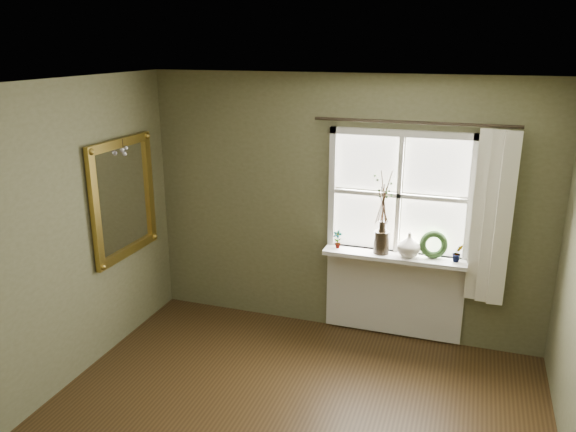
# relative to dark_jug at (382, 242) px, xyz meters

# --- Properties ---
(ceiling) EXTENTS (4.50, 4.50, 0.00)m
(ceiling) POSITION_rel_dark_jug_xyz_m (-0.42, -2.12, 1.57)
(ceiling) COLOR silver
(ceiling) RESTS_ON ground
(wall_back) EXTENTS (4.00, 0.10, 2.60)m
(wall_back) POSITION_rel_dark_jug_xyz_m (-0.42, 0.18, 0.27)
(wall_back) COLOR brown
(wall_back) RESTS_ON ground
(wall_left) EXTENTS (0.10, 4.50, 2.60)m
(wall_left) POSITION_rel_dark_jug_xyz_m (-2.47, -2.12, 0.27)
(wall_left) COLOR brown
(wall_left) RESTS_ON ground
(window_frame) EXTENTS (1.36, 0.06, 1.24)m
(window_frame) POSITION_rel_dark_jug_xyz_m (0.13, 0.11, 0.45)
(window_frame) COLOR silver
(window_frame) RESTS_ON wall_back
(window_sill) EXTENTS (1.36, 0.26, 0.04)m
(window_sill) POSITION_rel_dark_jug_xyz_m (0.13, 0.00, -0.13)
(window_sill) COLOR silver
(window_sill) RESTS_ON wall_back
(window_apron) EXTENTS (1.36, 0.04, 0.88)m
(window_apron) POSITION_rel_dark_jug_xyz_m (0.13, 0.11, -0.57)
(window_apron) COLOR silver
(window_apron) RESTS_ON ground
(dark_jug) EXTENTS (0.17, 0.17, 0.22)m
(dark_jug) POSITION_rel_dark_jug_xyz_m (0.00, 0.00, 0.00)
(dark_jug) COLOR black
(dark_jug) RESTS_ON window_sill
(cream_vase) EXTENTS (0.29, 0.29, 0.23)m
(cream_vase) POSITION_rel_dark_jug_xyz_m (0.26, 0.00, 0.01)
(cream_vase) COLOR beige
(cream_vase) RESTS_ON window_sill
(wreath) EXTENTS (0.29, 0.18, 0.27)m
(wreath) POSITION_rel_dark_jug_xyz_m (0.48, 0.04, -0.01)
(wreath) COLOR #26401C
(wreath) RESTS_ON window_sill
(potted_plant_left) EXTENTS (0.10, 0.08, 0.18)m
(potted_plant_left) POSITION_rel_dark_jug_xyz_m (-0.43, 0.00, -0.02)
(potted_plant_left) COLOR #26401C
(potted_plant_left) RESTS_ON window_sill
(potted_plant_right) EXTENTS (0.12, 0.11, 0.17)m
(potted_plant_right) POSITION_rel_dark_jug_xyz_m (0.71, 0.00, -0.02)
(potted_plant_right) COLOR #26401C
(potted_plant_right) RESTS_ON window_sill
(curtain) EXTENTS (0.36, 0.12, 1.59)m
(curtain) POSITION_rel_dark_jug_xyz_m (0.97, 0.01, 0.33)
(curtain) COLOR silver
(curtain) RESTS_ON wall_back
(curtain_rod) EXTENTS (1.84, 0.03, 0.03)m
(curtain_rod) POSITION_rel_dark_jug_xyz_m (0.23, 0.05, 1.15)
(curtain_rod) COLOR black
(curtain_rod) RESTS_ON wall_back
(gilt_mirror) EXTENTS (0.10, 0.97, 1.15)m
(gilt_mirror) POSITION_rel_dark_jug_xyz_m (-2.39, -0.68, 0.41)
(gilt_mirror) COLOR white
(gilt_mirror) RESTS_ON wall_left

